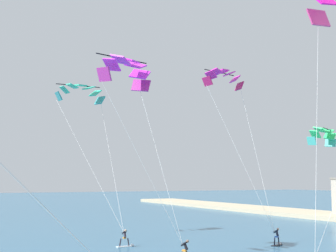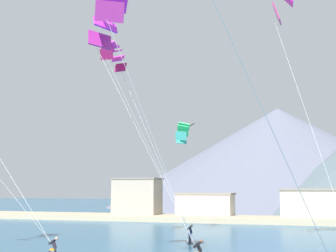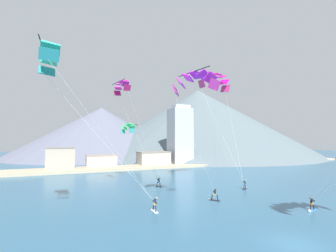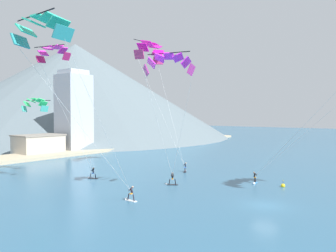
{
  "view_description": "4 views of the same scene",
  "coord_description": "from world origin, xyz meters",
  "px_view_note": "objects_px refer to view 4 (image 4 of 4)",
  "views": [
    {
      "loc": [
        33.86,
        -3.54,
        6.13
      ],
      "look_at": [
        2.63,
        11.89,
        10.14
      ],
      "focal_mm": 50.0,
      "sensor_mm": 36.0,
      "label": 1
    },
    {
      "loc": [
        9.39,
        -14.74,
        4.66
      ],
      "look_at": [
        0.01,
        13.98,
        8.76
      ],
      "focal_mm": 50.0,
      "sensor_mm": 36.0,
      "label": 2
    },
    {
      "loc": [
        -16.4,
        -12.77,
        8.14
      ],
      "look_at": [
        -2.75,
        18.79,
        10.49
      ],
      "focal_mm": 24.0,
      "sensor_mm": 36.0,
      "label": 3
    },
    {
      "loc": [
        -32.93,
        -12.58,
        9.55
      ],
      "look_at": [
        2.14,
        14.41,
        7.91
      ],
      "focal_mm": 35.0,
      "sensor_mm": 36.0,
      "label": 4
    }
  ],
  "objects_px": {
    "parafoil_kite_near_lead": "(53,53)",
    "parafoil_kite_near_trail": "(151,50)",
    "parafoil_kite_far_left": "(169,63)",
    "parafoil_kite_far_right": "(42,28)",
    "kitesurfer_near_lead": "(92,175)",
    "kitesurfer_mid_center": "(255,180)",
    "kitesurfer_near_trail": "(185,169)",
    "parafoil_kite_distant_high_outer": "(35,104)",
    "race_marker_buoy": "(283,186)",
    "kitesurfer_far_right": "(130,196)",
    "kitesurfer_far_left": "(171,181)"
  },
  "relations": [
    {
      "from": "kitesurfer_far_right",
      "to": "parafoil_kite_far_left",
      "type": "bearing_deg",
      "value": -23.23
    },
    {
      "from": "parafoil_kite_near_lead",
      "to": "parafoil_kite_far_right",
      "type": "bearing_deg",
      "value": -125.83
    },
    {
      "from": "kitesurfer_near_trail",
      "to": "parafoil_kite_far_left",
      "type": "bearing_deg",
      "value": -152.42
    },
    {
      "from": "kitesurfer_near_trail",
      "to": "kitesurfer_mid_center",
      "type": "relative_size",
      "value": 0.95
    },
    {
      "from": "kitesurfer_far_right",
      "to": "parafoil_kite_near_trail",
      "type": "height_order",
      "value": "parafoil_kite_near_trail"
    },
    {
      "from": "parafoil_kite_near_lead",
      "to": "race_marker_buoy",
      "type": "height_order",
      "value": "parafoil_kite_near_lead"
    },
    {
      "from": "kitesurfer_near_lead",
      "to": "race_marker_buoy",
      "type": "xyz_separation_m",
      "value": [
        11.69,
        -24.23,
        -0.34
      ]
    },
    {
      "from": "parafoil_kite_far_left",
      "to": "parafoil_kite_far_right",
      "type": "height_order",
      "value": "parafoil_kite_far_right"
    },
    {
      "from": "kitesurfer_mid_center",
      "to": "parafoil_kite_far_right",
      "type": "xyz_separation_m",
      "value": [
        -28.06,
        5.81,
        15.78
      ]
    },
    {
      "from": "kitesurfer_far_left",
      "to": "parafoil_kite_distant_high_outer",
      "type": "xyz_separation_m",
      "value": [
        -6.99,
        21.27,
        10.67
      ]
    },
    {
      "from": "kitesurfer_near_lead",
      "to": "kitesurfer_far_left",
      "type": "relative_size",
      "value": 1.03
    },
    {
      "from": "kitesurfer_near_lead",
      "to": "kitesurfer_mid_center",
      "type": "distance_m",
      "value": 23.41
    },
    {
      "from": "parafoil_kite_near_trail",
      "to": "parafoil_kite_near_lead",
      "type": "bearing_deg",
      "value": 179.11
    },
    {
      "from": "parafoil_kite_near_trail",
      "to": "parafoil_kite_distant_high_outer",
      "type": "relative_size",
      "value": 4.5
    },
    {
      "from": "parafoil_kite_near_lead",
      "to": "race_marker_buoy",
      "type": "xyz_separation_m",
      "value": [
        18.69,
        -22.98,
        -17.13
      ]
    },
    {
      "from": "parafoil_kite_near_lead",
      "to": "parafoil_kite_near_trail",
      "type": "xyz_separation_m",
      "value": [
        18.61,
        -0.29,
        3.14
      ]
    },
    {
      "from": "parafoil_kite_near_lead",
      "to": "parafoil_kite_far_right",
      "type": "distance_m",
      "value": 16.54
    },
    {
      "from": "kitesurfer_near_lead",
      "to": "parafoil_kite_near_lead",
      "type": "xyz_separation_m",
      "value": [
        -7.0,
        -1.26,
        16.8
      ]
    },
    {
      "from": "kitesurfer_near_trail",
      "to": "parafoil_kite_near_trail",
      "type": "bearing_deg",
      "value": 104.07
    },
    {
      "from": "kitesurfer_near_trail",
      "to": "kitesurfer_mid_center",
      "type": "height_order",
      "value": "kitesurfer_mid_center"
    },
    {
      "from": "parafoil_kite_far_left",
      "to": "parafoil_kite_distant_high_outer",
      "type": "distance_m",
      "value": 24.95
    },
    {
      "from": "race_marker_buoy",
      "to": "kitesurfer_far_right",
      "type": "bearing_deg",
      "value": 146.98
    },
    {
      "from": "parafoil_kite_near_trail",
      "to": "kitesurfer_near_trail",
      "type": "bearing_deg",
      "value": -75.93
    },
    {
      "from": "parafoil_kite_near_lead",
      "to": "parafoil_kite_distant_high_outer",
      "type": "xyz_separation_m",
      "value": [
        3.72,
        10.68,
        -6.13
      ]
    },
    {
      "from": "kitesurfer_far_left",
      "to": "parafoil_kite_distant_high_outer",
      "type": "height_order",
      "value": "parafoil_kite_distant_high_outer"
    },
    {
      "from": "parafoil_kite_far_left",
      "to": "parafoil_kite_near_trail",
      "type": "bearing_deg",
      "value": 47.13
    },
    {
      "from": "parafoil_kite_far_left",
      "to": "parafoil_kite_distant_high_outer",
      "type": "relative_size",
      "value": 3.34
    },
    {
      "from": "kitesurfer_near_lead",
      "to": "race_marker_buoy",
      "type": "height_order",
      "value": "kitesurfer_near_lead"
    },
    {
      "from": "race_marker_buoy",
      "to": "parafoil_kite_far_right",
      "type": "bearing_deg",
      "value": 161.31
    },
    {
      "from": "parafoil_kite_near_trail",
      "to": "kitesurfer_far_left",
      "type": "bearing_deg",
      "value": -127.46
    },
    {
      "from": "parafoil_kite_far_right",
      "to": "race_marker_buoy",
      "type": "relative_size",
      "value": 15.59
    },
    {
      "from": "parafoil_kite_far_right",
      "to": "parafoil_kite_distant_high_outer",
      "type": "height_order",
      "value": "parafoil_kite_far_right"
    },
    {
      "from": "kitesurfer_near_trail",
      "to": "parafoil_kite_near_trail",
      "type": "height_order",
      "value": "parafoil_kite_near_trail"
    },
    {
      "from": "parafoil_kite_far_left",
      "to": "kitesurfer_near_lead",
      "type": "bearing_deg",
      "value": 86.48
    },
    {
      "from": "kitesurfer_far_right",
      "to": "parafoil_kite_far_left",
      "type": "distance_m",
      "value": 15.77
    },
    {
      "from": "kitesurfer_near_lead",
      "to": "parafoil_kite_far_right",
      "type": "distance_m",
      "value": 27.21
    },
    {
      "from": "kitesurfer_near_lead",
      "to": "kitesurfer_far_left",
      "type": "xyz_separation_m",
      "value": [
        3.71,
        -11.85,
        -0.0
      ]
    },
    {
      "from": "kitesurfer_near_lead",
      "to": "kitesurfer_far_left",
      "type": "height_order",
      "value": "kitesurfer_near_lead"
    },
    {
      "from": "kitesurfer_far_right",
      "to": "parafoil_kite_far_right",
      "type": "bearing_deg",
      "value": -172.17
    },
    {
      "from": "kitesurfer_near_lead",
      "to": "parafoil_kite_far_left",
      "type": "relative_size",
      "value": 0.12
    },
    {
      "from": "kitesurfer_near_lead",
      "to": "parafoil_kite_distant_high_outer",
      "type": "height_order",
      "value": "parafoil_kite_distant_high_outer"
    },
    {
      "from": "kitesurfer_mid_center",
      "to": "race_marker_buoy",
      "type": "xyz_separation_m",
      "value": [
        0.3,
        -3.78,
        -0.3
      ]
    },
    {
      "from": "kitesurfer_far_right",
      "to": "kitesurfer_near_trail",
      "type": "bearing_deg",
      "value": 16.22
    },
    {
      "from": "parafoil_kite_far_right",
      "to": "parafoil_kite_distant_high_outer",
      "type": "distance_m",
      "value": 28.0
    },
    {
      "from": "kitesurfer_mid_center",
      "to": "kitesurfer_far_right",
      "type": "bearing_deg",
      "value": 156.42
    },
    {
      "from": "kitesurfer_far_right",
      "to": "parafoil_kite_far_right",
      "type": "distance_m",
      "value": 19.41
    },
    {
      "from": "kitesurfer_near_lead",
      "to": "kitesurfer_near_trail",
      "type": "relative_size",
      "value": 1.04
    },
    {
      "from": "parafoil_kite_near_trail",
      "to": "kitesurfer_mid_center",
      "type": "bearing_deg",
      "value": -90.64
    },
    {
      "from": "kitesurfer_near_lead",
      "to": "parafoil_kite_near_trail",
      "type": "xyz_separation_m",
      "value": [
        11.6,
        -1.55,
        19.93
      ]
    },
    {
      "from": "kitesurfer_far_right",
      "to": "parafoil_kite_near_lead",
      "type": "distance_m",
      "value": 20.62
    }
  ]
}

